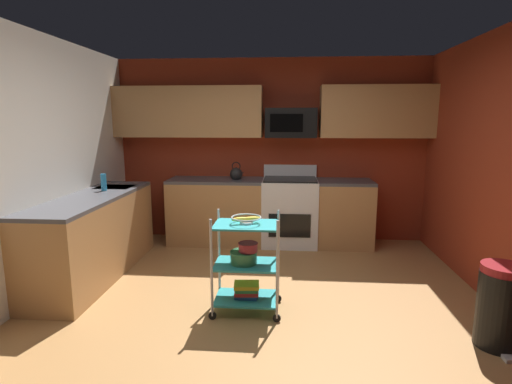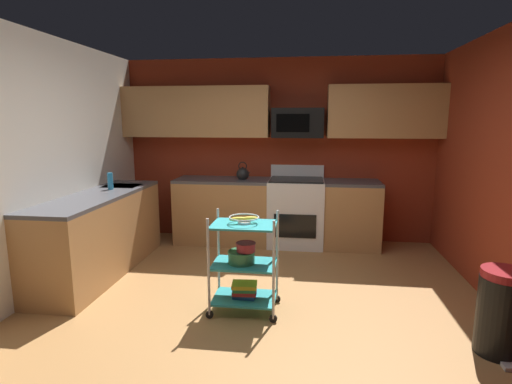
% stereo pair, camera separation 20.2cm
% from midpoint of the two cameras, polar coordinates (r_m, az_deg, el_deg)
% --- Properties ---
extents(floor, '(4.40, 4.80, 0.04)m').
position_cam_midpoint_polar(floor, '(3.86, -1.19, -16.97)').
color(floor, '#A87542').
rests_on(floor, ground).
extents(wall_back, '(4.52, 0.06, 2.60)m').
position_cam_midpoint_polar(wall_back, '(5.87, 1.13, 5.91)').
color(wall_back, maroon).
rests_on(wall_back, ground).
extents(wall_left, '(0.06, 4.80, 2.60)m').
position_cam_midpoint_polar(wall_left, '(4.30, -32.37, 2.71)').
color(wall_left, silver).
rests_on(wall_left, ground).
extents(counter_run, '(3.62, 2.70, 0.92)m').
position_cam_midpoint_polar(counter_run, '(5.23, -8.51, -4.04)').
color(counter_run, '#B27F4C').
rests_on(counter_run, ground).
extents(oven_range, '(0.76, 0.65, 1.10)m').
position_cam_midpoint_polar(oven_range, '(5.66, 3.78, -2.70)').
color(oven_range, white).
rests_on(oven_range, ground).
extents(upper_cabinets, '(4.40, 0.33, 0.70)m').
position_cam_midpoint_polar(upper_cabinets, '(5.66, 0.38, 11.32)').
color(upper_cabinets, '#B27F4C').
extents(microwave, '(0.70, 0.39, 0.40)m').
position_cam_midpoint_polar(microwave, '(5.62, 3.94, 9.77)').
color(microwave, black).
extents(rolling_cart, '(0.64, 0.41, 0.91)m').
position_cam_midpoint_polar(rolling_cart, '(3.70, -2.95, -10.18)').
color(rolling_cart, silver).
rests_on(rolling_cart, ground).
extents(fruit_bowl, '(0.27, 0.27, 0.07)m').
position_cam_midpoint_polar(fruit_bowl, '(3.58, -3.01, -3.82)').
color(fruit_bowl, silver).
rests_on(fruit_bowl, rolling_cart).
extents(mixing_bowl_large, '(0.25, 0.25, 0.11)m').
position_cam_midpoint_polar(mixing_bowl_large, '(3.69, -3.36, -9.21)').
color(mixing_bowl_large, '#387F4C').
rests_on(mixing_bowl_large, rolling_cart).
extents(mixing_bowl_small, '(0.18, 0.18, 0.08)m').
position_cam_midpoint_polar(mixing_bowl_small, '(3.64, -2.74, -7.80)').
color(mixing_bowl_small, maroon).
rests_on(mixing_bowl_small, rolling_cart).
extents(book_stack, '(0.24, 0.20, 0.14)m').
position_cam_midpoint_polar(book_stack, '(3.80, -2.91, -13.75)').
color(book_stack, '#1E4C8C').
rests_on(book_stack, rolling_cart).
extents(kettle, '(0.21, 0.18, 0.26)m').
position_cam_midpoint_polar(kettle, '(5.62, -3.85, 2.58)').
color(kettle, black).
rests_on(kettle, counter_run).
extents(dish_soap_bottle, '(0.06, 0.06, 0.20)m').
position_cam_midpoint_polar(dish_soap_bottle, '(5.07, -21.91, 1.28)').
color(dish_soap_bottle, '#2D8CBF').
rests_on(dish_soap_bottle, counter_run).
extents(trash_can, '(0.34, 0.42, 0.66)m').
position_cam_midpoint_polar(trash_can, '(3.67, 30.06, -13.91)').
color(trash_can, black).
rests_on(trash_can, ground).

